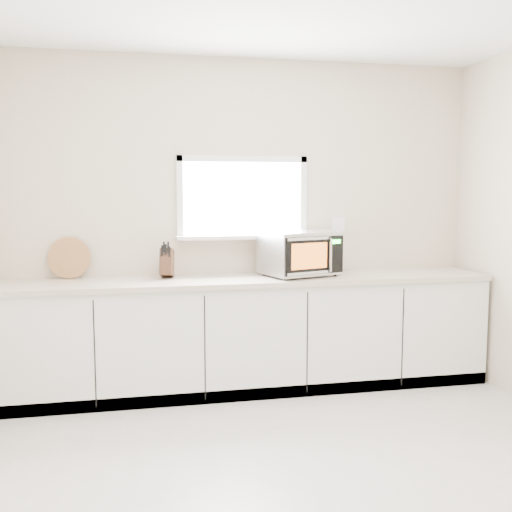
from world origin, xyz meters
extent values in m
plane|color=beige|center=(0.00, 0.00, 0.00)|extent=(4.00, 4.00, 0.00)
cube|color=beige|center=(0.00, 2.00, 1.35)|extent=(4.00, 0.02, 2.70)
cube|color=white|center=(0.00, 1.99, 1.55)|extent=(1.00, 0.02, 0.60)
cube|color=white|center=(0.00, 1.92, 1.23)|extent=(1.12, 0.16, 0.03)
cube|color=white|center=(0.00, 1.97, 1.88)|extent=(1.10, 0.04, 0.05)
cube|color=white|center=(0.00, 1.97, 1.23)|extent=(1.10, 0.04, 0.05)
cube|color=white|center=(-0.53, 1.97, 1.55)|extent=(0.05, 0.04, 0.70)
cube|color=white|center=(0.53, 1.97, 1.55)|extent=(0.05, 0.04, 0.70)
cube|color=white|center=(0.85, 1.99, 1.32)|extent=(0.12, 0.01, 0.12)
cube|color=white|center=(0.00, 1.70, 0.44)|extent=(3.92, 0.60, 0.88)
cube|color=beige|center=(0.00, 1.69, 0.90)|extent=(3.92, 0.64, 0.04)
cylinder|color=black|center=(0.25, 1.48, 0.93)|extent=(0.03, 0.03, 0.02)
cylinder|color=black|center=(0.15, 1.81, 0.93)|extent=(0.03, 0.03, 0.02)
cylinder|color=black|center=(0.70, 1.63, 0.93)|extent=(0.03, 0.03, 0.02)
cylinder|color=black|center=(0.60, 1.95, 0.93)|extent=(0.03, 0.03, 0.02)
cube|color=#B2B4BA|center=(0.42, 1.72, 1.11)|extent=(0.67, 0.58, 0.34)
cube|color=black|center=(0.49, 1.51, 1.11)|extent=(0.52, 0.17, 0.30)
cube|color=orange|center=(0.44, 1.48, 1.11)|extent=(0.32, 0.10, 0.20)
cylinder|color=silver|center=(0.63, 1.52, 1.11)|extent=(0.03, 0.03, 0.26)
cube|color=black|center=(0.67, 1.56, 1.11)|extent=(0.13, 0.05, 0.29)
cube|color=#19FF33|center=(0.67, 1.55, 1.21)|extent=(0.09, 0.03, 0.03)
cube|color=silver|center=(0.42, 1.72, 1.28)|extent=(0.67, 0.58, 0.01)
cube|color=#432718|center=(-0.65, 1.81, 1.04)|extent=(0.14, 0.22, 0.24)
cube|color=black|center=(-0.69, 1.77, 1.14)|extent=(0.02, 0.04, 0.09)
cube|color=black|center=(-0.66, 1.76, 1.15)|extent=(0.02, 0.04, 0.09)
cube|color=black|center=(-0.63, 1.76, 1.13)|extent=(0.02, 0.04, 0.09)
cube|color=black|center=(-0.67, 1.76, 1.17)|extent=(0.02, 0.04, 0.09)
cube|color=black|center=(-0.64, 1.76, 1.17)|extent=(0.02, 0.04, 0.09)
cylinder|color=#9E6C3D|center=(-1.41, 1.94, 1.08)|extent=(0.33, 0.08, 0.33)
cylinder|color=#B2B4BA|center=(0.61, 1.83, 1.01)|extent=(0.15, 0.15, 0.18)
cylinder|color=black|center=(0.61, 1.83, 1.12)|extent=(0.15, 0.15, 0.04)
camera|label=1|loc=(-0.93, -2.97, 1.62)|focal=42.00mm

